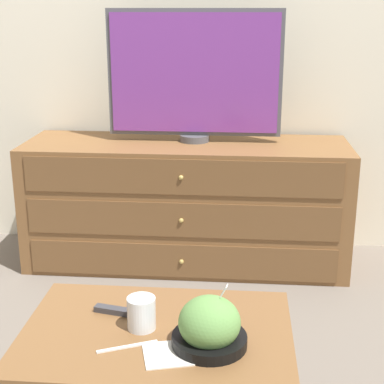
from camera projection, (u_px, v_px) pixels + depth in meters
ground_plane at (171, 239)px, 3.56m from camera, size 12.00×12.00×0.00m
wall_back at (168, 15)px, 3.19m from camera, size 12.00×0.05×2.60m
dresser at (186, 203)px, 3.16m from camera, size 1.70×0.55×0.67m
tv at (195, 75)px, 3.00m from camera, size 0.90×0.15×0.67m
coffee_table at (157, 354)px, 1.70m from camera, size 0.77×0.53×0.46m
takeout_bowl at (209, 327)px, 1.58m from camera, size 0.21×0.21×0.17m
drink_cup at (142, 315)px, 1.68m from camera, size 0.08×0.08×0.10m
napkin at (168, 354)px, 1.56m from camera, size 0.15×0.15×0.00m
knife at (127, 347)px, 1.59m from camera, size 0.16×0.08×0.01m
remote_control at (115, 311)px, 1.77m from camera, size 0.13×0.06×0.02m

